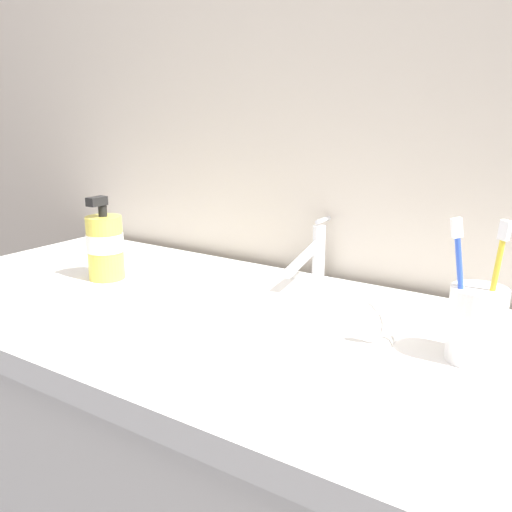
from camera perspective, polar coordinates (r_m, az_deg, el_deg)
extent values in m
cube|color=beige|center=(1.10, 6.38, 16.04)|extent=(2.42, 0.04, 2.40)
cube|color=white|center=(0.90, -3.65, -6.93)|extent=(1.22, 0.55, 0.04)
ellipsoid|color=white|center=(0.90, -1.07, -9.07)|extent=(0.41, 0.41, 0.10)
torus|color=white|center=(0.88, -1.09, -6.06)|extent=(0.47, 0.47, 0.02)
cylinder|color=#595B60|center=(0.92, -1.06, -11.72)|extent=(0.03, 0.03, 0.01)
cylinder|color=silver|center=(1.07, 6.35, 0.40)|extent=(0.02, 0.02, 0.10)
cylinder|color=silver|center=(1.02, 4.83, -0.20)|extent=(0.02, 0.12, 0.05)
cylinder|color=silver|center=(1.07, 6.82, 3.63)|extent=(0.01, 0.05, 0.01)
cylinder|color=white|center=(0.77, 21.40, -6.46)|extent=(0.07, 0.07, 0.10)
cylinder|color=blue|center=(0.75, 20.04, -3.61)|extent=(0.03, 0.03, 0.17)
cube|color=white|center=(0.72, 19.66, 2.71)|extent=(0.02, 0.02, 0.03)
cylinder|color=yellow|center=(0.75, 22.72, -3.74)|extent=(0.02, 0.01, 0.17)
cube|color=white|center=(0.73, 23.87, 2.41)|extent=(0.02, 0.01, 0.02)
cylinder|color=#DBCC4C|center=(1.09, -15.01, 0.81)|extent=(0.07, 0.07, 0.12)
cylinder|color=black|center=(1.08, -15.26, 4.41)|extent=(0.02, 0.02, 0.02)
cube|color=black|center=(1.07, -15.81, 5.36)|extent=(0.02, 0.04, 0.02)
cylinder|color=white|center=(1.09, -15.04, 1.34)|extent=(0.07, 0.07, 0.03)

